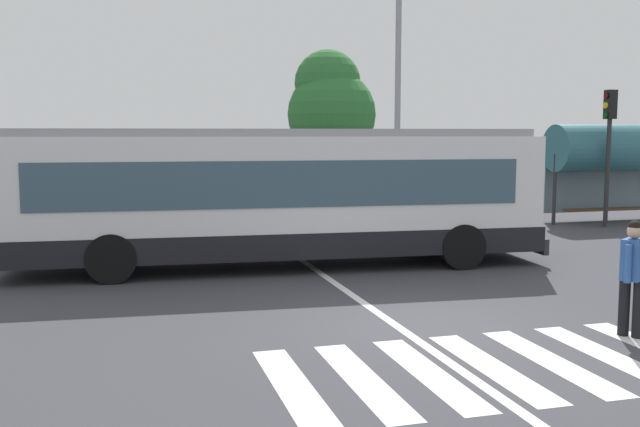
# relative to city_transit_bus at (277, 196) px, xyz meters

# --- Properties ---
(ground_plane) EXTENTS (160.00, 160.00, 0.00)m
(ground_plane) POSITION_rel_city_transit_bus_xyz_m (1.11, -5.52, -1.59)
(ground_plane) COLOR #3D3D42
(city_transit_bus) EXTENTS (11.96, 3.36, 3.06)m
(city_transit_bus) POSITION_rel_city_transit_bus_xyz_m (0.00, 0.00, 0.00)
(city_transit_bus) COLOR black
(city_transit_bus) RESTS_ON ground_plane
(pedestrian_crossing_street) EXTENTS (0.50, 0.44, 1.72)m
(pedestrian_crossing_street) POSITION_rel_city_transit_bus_xyz_m (3.80, -6.88, -0.62)
(pedestrian_crossing_street) COLOR black
(pedestrian_crossing_street) RESTS_ON ground_plane
(parked_car_charcoal) EXTENTS (2.23, 4.65, 1.35)m
(parked_car_charcoal) POSITION_rel_city_transit_bus_xyz_m (-3.41, 7.53, -0.82)
(parked_car_charcoal) COLOR black
(parked_car_charcoal) RESTS_ON ground_plane
(parked_car_red) EXTENTS (2.25, 4.66, 1.35)m
(parked_car_red) POSITION_rel_city_transit_bus_xyz_m (-0.63, 7.39, -0.82)
(parked_car_red) COLOR black
(parked_car_red) RESTS_ON ground_plane
(parked_car_blue) EXTENTS (2.34, 4.68, 1.35)m
(parked_car_blue) POSITION_rel_city_transit_bus_xyz_m (1.94, 7.93, -0.82)
(parked_car_blue) COLOR black
(parked_car_blue) RESTS_ON ground_plane
(traffic_light_far_corner) EXTENTS (0.33, 0.32, 4.31)m
(traffic_light_far_corner) POSITION_rel_city_transit_bus_xyz_m (11.46, 3.80, 1.32)
(traffic_light_far_corner) COLOR #28282B
(traffic_light_far_corner) RESTS_ON ground_plane
(bus_stop_shelter) EXTENTS (4.52, 1.54, 3.25)m
(bus_stop_shelter) POSITION_rel_city_transit_bus_xyz_m (12.43, 4.78, 0.83)
(bus_stop_shelter) COLOR #28282B
(bus_stop_shelter) RESTS_ON ground_plane
(twin_arm_street_lamp) EXTENTS (5.31, 0.32, 8.13)m
(twin_arm_street_lamp) POSITION_rel_city_transit_bus_xyz_m (5.81, 7.43, 3.53)
(twin_arm_street_lamp) COLOR #939399
(twin_arm_street_lamp) RESTS_ON ground_plane
(background_tree_right) EXTENTS (3.84, 3.84, 6.57)m
(background_tree_right) POSITION_rel_city_transit_bus_xyz_m (5.58, 14.70, 2.59)
(background_tree_right) COLOR brown
(background_tree_right) RESTS_ON ground_plane
(crosswalk_painted_stripes) EXTENTS (5.66, 2.85, 0.01)m
(crosswalk_painted_stripes) POSITION_rel_city_transit_bus_xyz_m (1.15, -7.58, -1.58)
(crosswalk_painted_stripes) COLOR silver
(crosswalk_painted_stripes) RESTS_ON ground_plane
(lane_center_line) EXTENTS (0.16, 24.00, 0.01)m
(lane_center_line) POSITION_rel_city_transit_bus_xyz_m (0.72, -3.52, -1.59)
(lane_center_line) COLOR silver
(lane_center_line) RESTS_ON ground_plane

